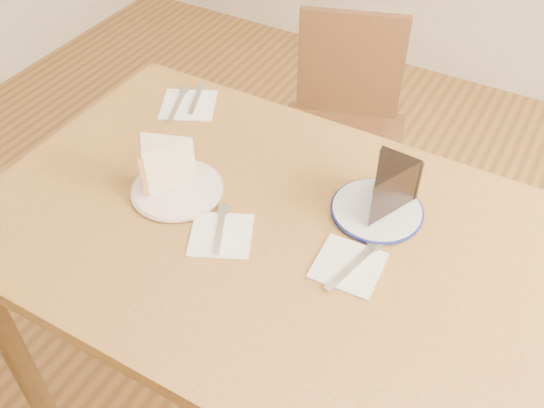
{
  "coord_description": "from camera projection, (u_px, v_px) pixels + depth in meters",
  "views": [
    {
      "loc": [
        0.45,
        -0.75,
        1.66
      ],
      "look_at": [
        0.01,
        0.02,
        0.8
      ],
      "focal_mm": 40.0,
      "sensor_mm": 36.0,
      "label": 1
    }
  ],
  "objects": [
    {
      "name": "plate_cream",
      "position": [
        177.0,
        190.0,
        1.33
      ],
      "size": [
        0.19,
        0.19,
        0.01
      ],
      "primitive_type": "cylinder",
      "color": "silver",
      "rests_on": "table"
    },
    {
      "name": "chair_far",
      "position": [
        342.0,
        133.0,
        1.98
      ],
      "size": [
        0.51,
        0.51,
        0.81
      ],
      "rotation": [
        0.0,
        0.0,
        3.46
      ],
      "color": "black",
      "rests_on": "ground"
    },
    {
      "name": "napkin_navy",
      "position": [
        348.0,
        265.0,
        1.18
      ],
      "size": [
        0.13,
        0.13,
        0.0
      ],
      "primitive_type": "cube",
      "rotation": [
        0.0,
        0.0,
        0.06
      ],
      "color": "white",
      "rests_on": "table"
    },
    {
      "name": "carrot_cake",
      "position": [
        170.0,
        164.0,
        1.3
      ],
      "size": [
        0.13,
        0.13,
        0.1
      ],
      "primitive_type": null,
      "rotation": [
        0.0,
        0.0,
        -0.87
      ],
      "color": "beige",
      "rests_on": "plate_cream"
    },
    {
      "name": "knife_spare",
      "position": [
        178.0,
        104.0,
        1.56
      ],
      "size": [
        0.07,
        0.16,
        0.0
      ],
      "primitive_type": "cube",
      "rotation": [
        0.0,
        0.0,
        0.35
      ],
      "color": "silver",
      "rests_on": "napkin_spare"
    },
    {
      "name": "fork_spare",
      "position": [
        196.0,
        99.0,
        1.58
      ],
      "size": [
        0.06,
        0.14,
        0.0
      ],
      "primitive_type": "cube",
      "rotation": [
        0.0,
        0.0,
        0.37
      ],
      "color": "silver",
      "rests_on": "napkin_spare"
    },
    {
      "name": "napkin_spare",
      "position": [
        188.0,
        105.0,
        1.57
      ],
      "size": [
        0.18,
        0.18,
        0.0
      ],
      "primitive_type": "cube",
      "rotation": [
        0.0,
        0.0,
        0.46
      ],
      "color": "white",
      "rests_on": "table"
    },
    {
      "name": "ground",
      "position": [
        266.0,
        402.0,
        1.78
      ],
      "size": [
        4.0,
        4.0,
        0.0
      ],
      "primitive_type": "plane",
      "color": "#462B12",
      "rests_on": "ground"
    },
    {
      "name": "chocolate_cake",
      "position": [
        384.0,
        192.0,
        1.24
      ],
      "size": [
        0.1,
        0.14,
        0.1
      ],
      "primitive_type": null,
      "rotation": [
        0.0,
        0.0,
        3.07
      ],
      "color": "black",
      "rests_on": "plate_navy"
    },
    {
      "name": "fork_cream",
      "position": [
        220.0,
        229.0,
        1.24
      ],
      "size": [
        0.07,
        0.13,
        0.0
      ],
      "primitive_type": "cube",
      "rotation": [
        0.0,
        0.0,
        0.45
      ],
      "color": "silver",
      "rests_on": "napkin_cream"
    },
    {
      "name": "knife_navy",
      "position": [
        354.0,
        265.0,
        1.17
      ],
      "size": [
        0.05,
        0.17,
        0.0
      ],
      "primitive_type": "cube",
      "rotation": [
        0.0,
        0.0,
        -0.23
      ],
      "color": "silver",
      "rests_on": "napkin_navy"
    },
    {
      "name": "table",
      "position": [
        263.0,
        256.0,
        1.33
      ],
      "size": [
        1.2,
        0.8,
        0.75
      ],
      "color": "#573817",
      "rests_on": "ground"
    },
    {
      "name": "plate_navy",
      "position": [
        377.0,
        210.0,
        1.28
      ],
      "size": [
        0.19,
        0.19,
        0.01
      ],
      "primitive_type": "cylinder",
      "color": "white",
      "rests_on": "table"
    },
    {
      "name": "napkin_cream",
      "position": [
        221.0,
        235.0,
        1.24
      ],
      "size": [
        0.17,
        0.17,
        0.0
      ],
      "primitive_type": "cube",
      "rotation": [
        0.0,
        0.0,
        0.45
      ],
      "color": "white",
      "rests_on": "table"
    }
  ]
}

